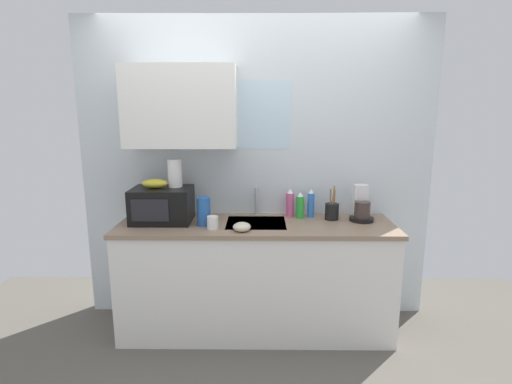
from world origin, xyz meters
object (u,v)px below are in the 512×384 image
paper_towel_roll (175,173)px  small_bowl (242,227)px  coffee_maker (361,207)px  banana_bunch (155,184)px  dish_soap_bottle_pink (290,203)px  microwave (162,205)px  cereal_canister (204,211)px  dish_soap_bottle_green (300,206)px  mug_white (213,222)px  dish_soap_bottle_blue (311,204)px  utensil_crock (332,211)px

paper_towel_roll → small_bowl: (0.54, -0.30, -0.35)m
coffee_maker → small_bowl: size_ratio=2.15×
banana_bunch → dish_soap_bottle_pink: size_ratio=0.87×
paper_towel_roll → microwave: bearing=-152.8°
banana_bunch → cereal_canister: 0.45m
dish_soap_bottle_green → banana_bunch: bearing=-174.3°
banana_bunch → dish_soap_bottle_pink: 1.10m
cereal_canister → mug_white: bearing=-49.3°
mug_white → coffee_maker: bearing=12.1°
banana_bunch → dish_soap_bottle_blue: 1.26m
banana_bunch → paper_towel_roll: 0.18m
small_bowl → utensil_crock: bearing=24.3°
coffee_maker → cereal_canister: (-1.24, -0.16, 0.01)m
utensil_crock → microwave: bearing=-177.0°
microwave → dish_soap_bottle_green: microwave is taller
dish_soap_bottle_green → paper_towel_roll: bearing=-176.3°
microwave → small_bowl: size_ratio=3.54×
microwave → small_bowl: (0.64, -0.25, -0.10)m
utensil_crock → dish_soap_bottle_pink: bearing=163.2°
coffee_maker → cereal_canister: 1.25m
microwave → dish_soap_bottle_pink: (1.02, 0.17, -0.03)m
banana_bunch → dish_soap_bottle_blue: banana_bunch is taller
paper_towel_roll → dish_soap_bottle_green: paper_towel_roll is taller
paper_towel_roll → dish_soap_bottle_blue: 1.12m
banana_bunch → dish_soap_bottle_green: bearing=5.7°
dish_soap_bottle_blue → cereal_canister: 0.88m
dish_soap_bottle_pink → dish_soap_bottle_green: dish_soap_bottle_pink is taller
dish_soap_bottle_green → mug_white: dish_soap_bottle_green is taller
mug_white → dish_soap_bottle_green: bearing=24.1°
dish_soap_bottle_pink → dish_soap_bottle_green: (0.08, -0.06, -0.01)m
microwave → coffee_maker: coffee_maker is taller
small_bowl → dish_soap_bottle_pink: bearing=47.8°
cereal_canister → utensil_crock: size_ratio=0.79×
microwave → cereal_canister: (0.34, -0.10, -0.03)m
coffee_maker → dish_soap_bottle_pink: 0.57m
microwave → paper_towel_roll: paper_towel_roll is taller
dish_soap_bottle_pink → dish_soap_bottle_blue: 0.17m
mug_white → small_bowl: bearing=-15.3°
paper_towel_roll → utensil_crock: (1.25, 0.02, -0.31)m
mug_white → dish_soap_bottle_pink: bearing=30.9°
paper_towel_roll → utensil_crock: paper_towel_roll is taller
microwave → coffee_maker: bearing=2.2°
banana_bunch → paper_towel_roll: paper_towel_roll is taller
coffee_maker → banana_bunch: bearing=-177.9°
microwave → dish_soap_bottle_green: 1.10m
paper_towel_roll → dish_soap_bottle_pink: (0.92, 0.12, -0.27)m
microwave → dish_soap_bottle_pink: microwave is taller
microwave → utensil_crock: size_ratio=1.65×
microwave → paper_towel_roll: size_ratio=2.09×
paper_towel_roll → small_bowl: bearing=-29.2°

